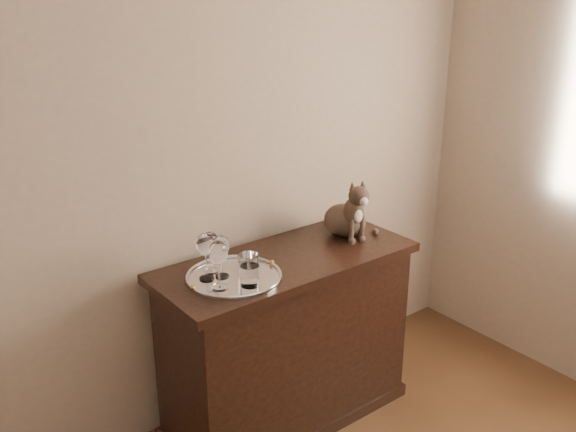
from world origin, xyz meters
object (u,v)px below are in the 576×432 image
wine_glass_c (219,265)px  wine_glass_a (206,256)px  wine_glass_b (211,252)px  tumbler_a (249,266)px  wine_glass_d (222,256)px  tumbler_b (250,276)px  tray (234,278)px  cat (346,205)px  sideboard (287,341)px

wine_glass_c → wine_glass_a: bearing=89.3°
wine_glass_a → wine_glass_b: (0.05, 0.05, -0.01)m
tumbler_a → wine_glass_d: bearing=141.3°
wine_glass_b → tumbler_b: (0.05, -0.21, -0.05)m
wine_glass_d → tumbler_a: 0.12m
tray → tumbler_a: tumbler_a is taller
wine_glass_a → tumbler_b: size_ratio=2.31×
wine_glass_a → cat: size_ratio=0.67×
tray → wine_glass_c: (-0.10, -0.05, 0.11)m
tray → wine_glass_a: bearing=151.1°
wine_glass_b → tray: bearing=-65.6°
wine_glass_a → cat: cat is taller
wine_glass_a → tray: bearing=-28.9°
sideboard → wine_glass_d: size_ratio=6.52×
sideboard → tray: size_ratio=3.00×
wine_glass_a → tumbler_a: (0.15, -0.09, -0.05)m
tray → sideboard: bearing=5.8°
wine_glass_d → cat: bearing=3.5°
tray → tumbler_a: bearing=-36.5°
sideboard → wine_glass_d: bearing=179.6°
wine_glass_a → tumbler_a: bearing=-31.6°
wine_glass_b → tumbler_b: 0.22m
tumbler_a → tumbler_b: tumbler_a is taller
sideboard → tumbler_a: tumbler_a is taller
wine_glass_d → tumbler_b: size_ratio=2.12×
tray → wine_glass_b: bearing=114.4°
tumbler_a → cat: (0.64, 0.11, 0.09)m
wine_glass_c → cat: 0.80m
wine_glass_c → tumbler_a: bearing=3.9°
sideboard → tumbler_a: 0.55m
tray → wine_glass_a: wine_glass_a is taller
tumbler_a → tumbler_b: bearing=-120.9°
wine_glass_d → cat: size_ratio=0.62×
tray → tumbler_b: size_ratio=4.60×
tumbler_b → tumbler_a: bearing=59.1°
wine_glass_b → cat: 0.74m
cat → tray: bearing=-161.8°
wine_glass_b → wine_glass_c: size_ratio=0.89×
wine_glass_d → tumbler_b: bearing=-72.1°
wine_glass_c → tumbler_b: size_ratio=2.32×
wine_glass_b → wine_glass_d: wine_glass_d is taller
wine_glass_c → tumbler_b: bearing=-29.0°
wine_glass_a → wine_glass_c: 0.10m
wine_glass_a → wine_glass_b: 0.07m
tumbler_b → wine_glass_c: bearing=151.0°
wine_glass_a → cat: (0.79, 0.02, 0.04)m
sideboard → tray: 0.52m
wine_glass_b → tumbler_b: bearing=-75.4°
tray → cat: size_ratio=1.34×
cat → wine_glass_a: bearing=-166.5°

